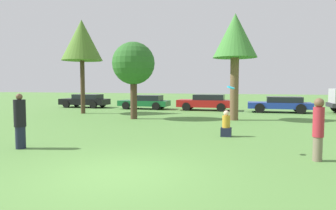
{
  "coord_description": "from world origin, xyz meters",
  "views": [
    {
      "loc": [
        3.0,
        -6.49,
        2.12
      ],
      "look_at": [
        0.25,
        3.53,
        1.41
      ],
      "focal_mm": 32.42,
      "sensor_mm": 36.0,
      "label": 1
    }
  ],
  "objects_px": {
    "person_catcher": "(318,128)",
    "bystander_sitting": "(226,126)",
    "tree_1": "(133,64)",
    "parked_car_red": "(206,102)",
    "person_thrower": "(20,121)",
    "tree_2": "(235,38)",
    "parked_car_blue": "(281,104)",
    "parked_car_black": "(85,100)",
    "tree_0": "(82,41)",
    "frisbee": "(231,88)",
    "parked_car_green": "(145,102)"
  },
  "relations": [
    {
      "from": "tree_0",
      "to": "parked_car_black",
      "type": "distance_m",
      "value": 7.38
    },
    {
      "from": "frisbee",
      "to": "parked_car_red",
      "type": "height_order",
      "value": "frisbee"
    },
    {
      "from": "tree_0",
      "to": "parked_car_blue",
      "type": "xyz_separation_m",
      "value": [
        13.88,
        4.58,
        -4.56
      ]
    },
    {
      "from": "frisbee",
      "to": "tree_1",
      "type": "height_order",
      "value": "tree_1"
    },
    {
      "from": "person_catcher",
      "to": "frisbee",
      "type": "relative_size",
      "value": 7.36
    },
    {
      "from": "parked_car_green",
      "to": "frisbee",
      "type": "bearing_deg",
      "value": 118.29
    },
    {
      "from": "parked_car_black",
      "to": "parked_car_blue",
      "type": "distance_m",
      "value": 16.69
    },
    {
      "from": "person_thrower",
      "to": "parked_car_red",
      "type": "relative_size",
      "value": 0.41
    },
    {
      "from": "person_thrower",
      "to": "frisbee",
      "type": "bearing_deg",
      "value": 3.25
    },
    {
      "from": "tree_0",
      "to": "parked_car_black",
      "type": "xyz_separation_m",
      "value": [
        -2.81,
        5.07,
        -4.57
      ]
    },
    {
      "from": "person_thrower",
      "to": "tree_2",
      "type": "relative_size",
      "value": 0.29
    },
    {
      "from": "parked_car_red",
      "to": "tree_0",
      "type": "bearing_deg",
      "value": 31.2
    },
    {
      "from": "tree_1",
      "to": "tree_0",
      "type": "bearing_deg",
      "value": 155.28
    },
    {
      "from": "person_thrower",
      "to": "parked_car_blue",
      "type": "distance_m",
      "value": 18.42
    },
    {
      "from": "parked_car_black",
      "to": "parked_car_blue",
      "type": "relative_size",
      "value": 0.96
    },
    {
      "from": "tree_0",
      "to": "parked_car_red",
      "type": "xyz_separation_m",
      "value": [
        8.22,
        4.96,
        -4.53
      ]
    },
    {
      "from": "person_catcher",
      "to": "parked_car_green",
      "type": "relative_size",
      "value": 0.41
    },
    {
      "from": "person_catcher",
      "to": "bystander_sitting",
      "type": "distance_m",
      "value": 4.34
    },
    {
      "from": "tree_1",
      "to": "parked_car_red",
      "type": "height_order",
      "value": "tree_1"
    },
    {
      "from": "tree_0",
      "to": "parked_car_black",
      "type": "height_order",
      "value": "tree_0"
    },
    {
      "from": "tree_0",
      "to": "parked_car_green",
      "type": "relative_size",
      "value": 1.57
    },
    {
      "from": "tree_1",
      "to": "bystander_sitting",
      "type": "bearing_deg",
      "value": -39.27
    },
    {
      "from": "person_catcher",
      "to": "tree_0",
      "type": "height_order",
      "value": "tree_0"
    },
    {
      "from": "parked_car_green",
      "to": "parked_car_blue",
      "type": "relative_size",
      "value": 0.94
    },
    {
      "from": "frisbee",
      "to": "parked_car_black",
      "type": "bearing_deg",
      "value": 132.34
    },
    {
      "from": "bystander_sitting",
      "to": "parked_car_red",
      "type": "distance_m",
      "value": 12.33
    },
    {
      "from": "parked_car_blue",
      "to": "tree_0",
      "type": "bearing_deg",
      "value": 18.35
    },
    {
      "from": "tree_2",
      "to": "parked_car_red",
      "type": "height_order",
      "value": "tree_2"
    },
    {
      "from": "bystander_sitting",
      "to": "parked_car_red",
      "type": "bearing_deg",
      "value": 102.02
    },
    {
      "from": "person_thrower",
      "to": "tree_2",
      "type": "xyz_separation_m",
      "value": [
        6.34,
        9.97,
        3.88
      ]
    },
    {
      "from": "tree_1",
      "to": "parked_car_green",
      "type": "distance_m",
      "value": 7.85
    },
    {
      "from": "person_catcher",
      "to": "parked_car_blue",
      "type": "height_order",
      "value": "person_catcher"
    },
    {
      "from": "frisbee",
      "to": "parked_car_red",
      "type": "xyz_separation_m",
      "value": [
        -2.93,
        15.21,
        -1.34
      ]
    },
    {
      "from": "person_catcher",
      "to": "parked_car_black",
      "type": "height_order",
      "value": "person_catcher"
    },
    {
      "from": "tree_1",
      "to": "parked_car_black",
      "type": "height_order",
      "value": "tree_1"
    },
    {
      "from": "parked_car_black",
      "to": "parked_car_red",
      "type": "relative_size",
      "value": 0.99
    },
    {
      "from": "person_thrower",
      "to": "tree_2",
      "type": "distance_m",
      "value": 12.43
    },
    {
      "from": "frisbee",
      "to": "tree_2",
      "type": "xyz_separation_m",
      "value": [
        -0.37,
        8.98,
        2.76
      ]
    },
    {
      "from": "parked_car_blue",
      "to": "parked_car_black",
      "type": "bearing_deg",
      "value": -1.61
    },
    {
      "from": "person_catcher",
      "to": "parked_car_black",
      "type": "distance_m",
      "value": 22.52
    },
    {
      "from": "tree_0",
      "to": "parked_car_black",
      "type": "relative_size",
      "value": 1.53
    },
    {
      "from": "tree_0",
      "to": "parked_car_green",
      "type": "xyz_separation_m",
      "value": [
        3.02,
        4.92,
        -4.58
      ]
    },
    {
      "from": "frisbee",
      "to": "tree_1",
      "type": "xyz_separation_m",
      "value": [
        -6.32,
        8.02,
        1.31
      ]
    },
    {
      "from": "bystander_sitting",
      "to": "parked_car_black",
      "type": "height_order",
      "value": "parked_car_black"
    },
    {
      "from": "bystander_sitting",
      "to": "tree_2",
      "type": "height_order",
      "value": "tree_2"
    },
    {
      "from": "person_catcher",
      "to": "bystander_sitting",
      "type": "bearing_deg",
      "value": -55.53
    },
    {
      "from": "bystander_sitting",
      "to": "parked_car_black",
      "type": "xyz_separation_m",
      "value": [
        -13.59,
        12.17,
        0.2
      ]
    },
    {
      "from": "frisbee",
      "to": "parked_car_blue",
      "type": "distance_m",
      "value": 15.14
    },
    {
      "from": "person_thrower",
      "to": "parked_car_green",
      "type": "height_order",
      "value": "person_thrower"
    },
    {
      "from": "parked_car_black",
      "to": "parked_car_red",
      "type": "distance_m",
      "value": 11.03
    }
  ]
}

